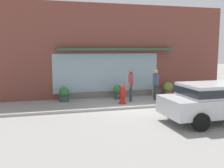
{
  "coord_description": "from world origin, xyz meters",
  "views": [
    {
      "loc": [
        -4.32,
        -11.87,
        2.87
      ],
      "look_at": [
        -0.73,
        1.2,
        1.03
      ],
      "focal_mm": 42.19,
      "sensor_mm": 36.0,
      "label": 1
    }
  ],
  "objects_px": {
    "potted_plant_window_left": "(64,94)",
    "pedestrian_with_handbag": "(131,83)",
    "pedestrian_passerby": "(156,82)",
    "parked_car_silver": "(216,100)",
    "potted_plant_doorstep": "(154,87)",
    "potted_plant_near_hydrant": "(168,88)",
    "potted_plant_window_right": "(118,91)",
    "fire_hydrant": "(123,94)"
  },
  "relations": [
    {
      "from": "potted_plant_near_hydrant",
      "to": "pedestrian_with_handbag",
      "type": "bearing_deg",
      "value": -157.15
    },
    {
      "from": "fire_hydrant",
      "to": "pedestrian_with_handbag",
      "type": "bearing_deg",
      "value": 35.25
    },
    {
      "from": "pedestrian_passerby",
      "to": "potted_plant_window_left",
      "type": "xyz_separation_m",
      "value": [
        -4.97,
        0.89,
        -0.6
      ]
    },
    {
      "from": "potted_plant_window_left",
      "to": "pedestrian_with_handbag",
      "type": "bearing_deg",
      "value": -15.34
    },
    {
      "from": "fire_hydrant",
      "to": "potted_plant_doorstep",
      "type": "bearing_deg",
      "value": 31.17
    },
    {
      "from": "pedestrian_with_handbag",
      "to": "potted_plant_window_right",
      "type": "xyz_separation_m",
      "value": [
        -0.45,
        0.92,
        -0.58
      ]
    },
    {
      "from": "pedestrian_with_handbag",
      "to": "potted_plant_window_left",
      "type": "bearing_deg",
      "value": -71.66
    },
    {
      "from": "potted_plant_window_left",
      "to": "parked_car_silver",
      "type": "bearing_deg",
      "value": -45.65
    },
    {
      "from": "pedestrian_with_handbag",
      "to": "potted_plant_window_right",
      "type": "relative_size",
      "value": 2.17
    },
    {
      "from": "pedestrian_with_handbag",
      "to": "potted_plant_doorstep",
      "type": "height_order",
      "value": "pedestrian_with_handbag"
    },
    {
      "from": "pedestrian_with_handbag",
      "to": "potted_plant_near_hydrant",
      "type": "relative_size",
      "value": 2.14
    },
    {
      "from": "parked_car_silver",
      "to": "potted_plant_doorstep",
      "type": "height_order",
      "value": "parked_car_silver"
    },
    {
      "from": "pedestrian_with_handbag",
      "to": "pedestrian_passerby",
      "type": "relative_size",
      "value": 1.03
    },
    {
      "from": "potted_plant_near_hydrant",
      "to": "potted_plant_doorstep",
      "type": "height_order",
      "value": "potted_plant_doorstep"
    },
    {
      "from": "pedestrian_passerby",
      "to": "potted_plant_near_hydrant",
      "type": "height_order",
      "value": "pedestrian_passerby"
    },
    {
      "from": "pedestrian_passerby",
      "to": "potted_plant_near_hydrant",
      "type": "distance_m",
      "value": 1.85
    },
    {
      "from": "potted_plant_doorstep",
      "to": "potted_plant_window_left",
      "type": "bearing_deg",
      "value": -178.71
    },
    {
      "from": "pedestrian_passerby",
      "to": "potted_plant_near_hydrant",
      "type": "relative_size",
      "value": 2.09
    },
    {
      "from": "pedestrian_passerby",
      "to": "potted_plant_window_right",
      "type": "bearing_deg",
      "value": 60.71
    },
    {
      "from": "potted_plant_near_hydrant",
      "to": "potted_plant_window_left",
      "type": "bearing_deg",
      "value": -177.79
    },
    {
      "from": "parked_car_silver",
      "to": "potted_plant_window_left",
      "type": "height_order",
      "value": "parked_car_silver"
    },
    {
      "from": "potted_plant_window_left",
      "to": "potted_plant_window_right",
      "type": "relative_size",
      "value": 0.98
    },
    {
      "from": "parked_car_silver",
      "to": "potted_plant_window_left",
      "type": "distance_m",
      "value": 7.75
    },
    {
      "from": "pedestrian_passerby",
      "to": "parked_car_silver",
      "type": "distance_m",
      "value": 4.67
    },
    {
      "from": "pedestrian_with_handbag",
      "to": "parked_car_silver",
      "type": "distance_m",
      "value": 4.97
    },
    {
      "from": "pedestrian_with_handbag",
      "to": "potted_plant_window_left",
      "type": "xyz_separation_m",
      "value": [
        -3.48,
        0.95,
        -0.62
      ]
    },
    {
      "from": "potted_plant_window_right",
      "to": "potted_plant_doorstep",
      "type": "xyz_separation_m",
      "value": [
        2.32,
        0.15,
        0.1
      ]
    },
    {
      "from": "pedestrian_passerby",
      "to": "fire_hydrant",
      "type": "bearing_deg",
      "value": 97.51
    },
    {
      "from": "potted_plant_window_left",
      "to": "potted_plant_window_right",
      "type": "bearing_deg",
      "value": -0.6
    },
    {
      "from": "pedestrian_passerby",
      "to": "parked_car_silver",
      "type": "xyz_separation_m",
      "value": [
        0.43,
        -4.64,
        -0.14
      ]
    },
    {
      "from": "parked_car_silver",
      "to": "fire_hydrant",
      "type": "bearing_deg",
      "value": 121.24
    },
    {
      "from": "potted_plant_window_left",
      "to": "potted_plant_near_hydrant",
      "type": "height_order",
      "value": "potted_plant_near_hydrant"
    },
    {
      "from": "pedestrian_with_handbag",
      "to": "potted_plant_doorstep",
      "type": "bearing_deg",
      "value": 153.49
    },
    {
      "from": "parked_car_silver",
      "to": "potted_plant_doorstep",
      "type": "distance_m",
      "value": 5.66
    },
    {
      "from": "potted_plant_near_hydrant",
      "to": "potted_plant_window_right",
      "type": "relative_size",
      "value": 1.01
    },
    {
      "from": "pedestrian_with_handbag",
      "to": "potted_plant_near_hydrant",
      "type": "xyz_separation_m",
      "value": [
        2.84,
        1.2,
        -0.57
      ]
    },
    {
      "from": "pedestrian_with_handbag",
      "to": "parked_car_silver",
      "type": "relative_size",
      "value": 0.4
    },
    {
      "from": "pedestrian_with_handbag",
      "to": "parked_car_silver",
      "type": "height_order",
      "value": "pedestrian_with_handbag"
    },
    {
      "from": "pedestrian_passerby",
      "to": "potted_plant_doorstep",
      "type": "xyz_separation_m",
      "value": [
        0.38,
        1.01,
        -0.46
      ]
    },
    {
      "from": "potted_plant_near_hydrant",
      "to": "potted_plant_window_right",
      "type": "xyz_separation_m",
      "value": [
        -3.29,
        -0.28,
        -0.0
      ]
    },
    {
      "from": "parked_car_silver",
      "to": "potted_plant_window_right",
      "type": "bearing_deg",
      "value": 113.45
    },
    {
      "from": "fire_hydrant",
      "to": "pedestrian_with_handbag",
      "type": "height_order",
      "value": "pedestrian_with_handbag"
    }
  ]
}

